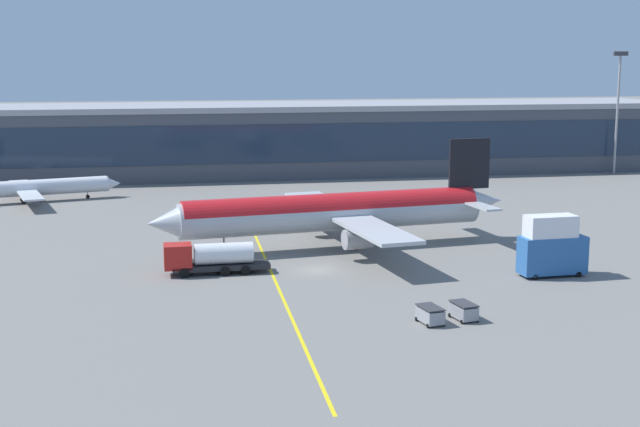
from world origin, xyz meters
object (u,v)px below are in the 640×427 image
(commuter_jet_far, at_px, (30,188))
(main_airliner, at_px, (335,212))
(baggage_cart_0, at_px, (430,315))
(baggage_cart_1, at_px, (464,311))
(fuel_tanker, at_px, (210,257))
(catering_lift, at_px, (552,247))

(commuter_jet_far, bearing_deg, main_airliner, -45.65)
(baggage_cart_0, distance_m, commuter_jet_far, 82.03)
(baggage_cart_0, distance_m, baggage_cart_1, 3.20)
(main_airliner, relative_size, fuel_tanker, 4.03)
(catering_lift, bearing_deg, commuter_jet_far, 135.49)
(commuter_jet_far, bearing_deg, baggage_cart_0, -59.73)
(fuel_tanker, bearing_deg, main_airliner, 33.35)
(baggage_cart_0, height_order, commuter_jet_far, commuter_jet_far)
(main_airliner, xyz_separation_m, baggage_cart_0, (2.00, -30.59, -3.49))
(baggage_cart_1, relative_size, commuter_jet_far, 0.11)
(baggage_cart_0, bearing_deg, baggage_cart_1, 10.52)
(main_airliner, bearing_deg, baggage_cart_1, -80.26)
(catering_lift, height_order, commuter_jet_far, commuter_jet_far)
(main_airliner, height_order, fuel_tanker, main_airliner)
(main_airliner, relative_size, catering_lift, 6.31)
(baggage_cart_0, relative_size, commuter_jet_far, 0.11)
(main_airliner, distance_m, fuel_tanker, 18.34)
(fuel_tanker, relative_size, baggage_cart_1, 3.75)
(catering_lift, relative_size, baggage_cart_0, 2.40)
(catering_lift, distance_m, commuter_jet_far, 81.85)
(main_airliner, height_order, catering_lift, main_airliner)
(catering_lift, relative_size, commuter_jet_far, 0.26)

